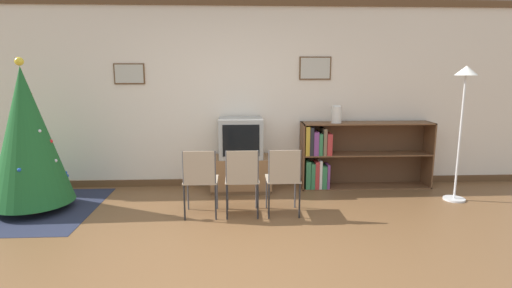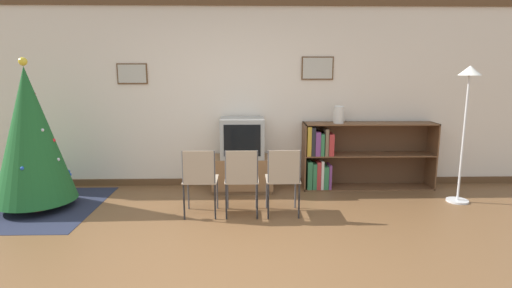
# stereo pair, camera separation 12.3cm
# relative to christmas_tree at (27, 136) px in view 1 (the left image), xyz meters

# --- Properties ---
(ground_plane) EXTENTS (24.00, 24.00, 0.00)m
(ground_plane) POSITION_rel_christmas_tree_xyz_m (2.39, -1.51, -0.93)
(ground_plane) COLOR brown
(wall_back) EXTENTS (8.96, 0.11, 2.70)m
(wall_back) POSITION_rel_christmas_tree_xyz_m (2.40, 1.01, 0.42)
(wall_back) COLOR silver
(wall_back) RESTS_ON ground_plane
(area_rug) EXTENTS (1.48, 1.70, 0.01)m
(area_rug) POSITION_rel_christmas_tree_xyz_m (-0.00, -0.00, -0.93)
(area_rug) COLOR #23283D
(area_rug) RESTS_ON ground_plane
(christmas_tree) EXTENTS (0.96, 0.96, 1.86)m
(christmas_tree) POSITION_rel_christmas_tree_xyz_m (0.00, 0.00, 0.00)
(christmas_tree) COLOR maroon
(christmas_tree) RESTS_ON area_rug
(tv_console) EXTENTS (0.86, 0.50, 0.49)m
(tv_console) POSITION_rel_christmas_tree_xyz_m (2.58, 0.69, -0.68)
(tv_console) COLOR brown
(tv_console) RESTS_ON ground_plane
(television) EXTENTS (0.61, 0.49, 0.56)m
(television) POSITION_rel_christmas_tree_xyz_m (2.58, 0.69, -0.16)
(television) COLOR #9E9E99
(television) RESTS_ON tv_console
(folding_chair_left) EXTENTS (0.40, 0.40, 0.82)m
(folding_chair_left) POSITION_rel_christmas_tree_xyz_m (2.09, -0.35, -0.46)
(folding_chair_left) COLOR tan
(folding_chair_left) RESTS_ON ground_plane
(folding_chair_center) EXTENTS (0.40, 0.40, 0.82)m
(folding_chair_center) POSITION_rel_christmas_tree_xyz_m (2.58, -0.35, -0.46)
(folding_chair_center) COLOR tan
(folding_chair_center) RESTS_ON ground_plane
(folding_chair_right) EXTENTS (0.40, 0.40, 0.82)m
(folding_chair_right) POSITION_rel_christmas_tree_xyz_m (3.07, -0.35, -0.46)
(folding_chair_right) COLOR tan
(folding_chair_right) RESTS_ON ground_plane
(bookshelf) EXTENTS (1.91, 0.36, 0.97)m
(bookshelf) POSITION_rel_christmas_tree_xyz_m (4.08, 0.78, -0.46)
(bookshelf) COLOR brown
(bookshelf) RESTS_ON ground_plane
(vase) EXTENTS (0.14, 0.14, 0.25)m
(vase) POSITION_rel_christmas_tree_xyz_m (3.95, 0.75, 0.16)
(vase) COLOR silver
(vase) RESTS_ON bookshelf
(standing_lamp) EXTENTS (0.28, 0.28, 1.77)m
(standing_lamp) POSITION_rel_christmas_tree_xyz_m (5.43, 0.11, 0.43)
(standing_lamp) COLOR silver
(standing_lamp) RESTS_ON ground_plane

